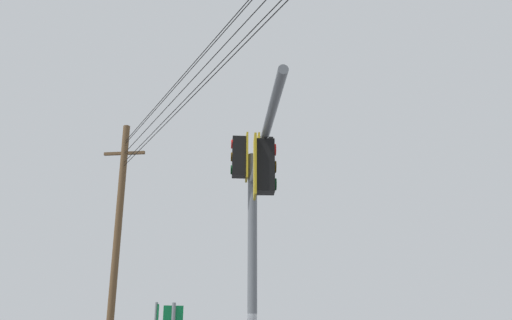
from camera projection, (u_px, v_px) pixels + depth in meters
signal_mast_assembly at (255, 207)px, 10.43m from camera, size 1.17×5.27×6.35m
utility_pole_wooden at (116, 247)px, 21.32m from camera, size 1.74×0.67×10.83m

